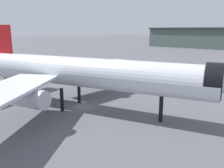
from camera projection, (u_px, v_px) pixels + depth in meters
The scene contains 4 objects.
ground at pixel (83, 107), 48.94m from camera, with size 900.00×900.00×0.00m, color #56565B.
airliner_near_gate at pixel (79, 73), 46.59m from camera, with size 54.34×48.47×16.28m.
service_truck_front at pixel (15, 77), 71.81m from camera, with size 5.07×5.81×3.00m.
baggage_tug_wing at pixel (185, 82), 67.71m from camera, with size 3.55×3.18×1.85m.
Camera 1 is at (38.40, -27.18, 15.37)m, focal length 38.83 mm.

